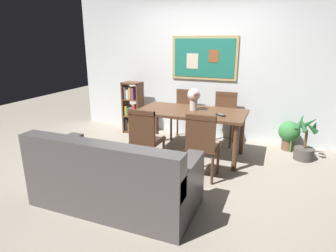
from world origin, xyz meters
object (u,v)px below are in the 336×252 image
dining_table (191,116)px  potted_palm (305,144)px  dining_chair_near_right (202,141)px  dining_chair_far_left (184,110)px  tv_remote (221,115)px  leather_couch (113,180)px  bookshelf (133,109)px  dining_chair_far_right (224,114)px  dining_chair_near_left (145,135)px  potted_ivy (289,134)px  flower_vase (194,97)px

dining_table → potted_palm: 1.80m
dining_table → dining_chair_near_right: bearing=-63.2°
dining_chair_far_left → dining_chair_near_right: bearing=-63.7°
dining_chair_far_left → tv_remote: dining_chair_far_left is taller
leather_couch → bookshelf: size_ratio=1.78×
dining_chair_far_right → dining_chair_near_right: size_ratio=1.00×
dining_table → potted_palm: (1.69, 0.48, -0.40)m
potted_palm → leather_couch: bearing=-132.8°
dining_chair_near_left → potted_ivy: dining_chair_near_left is taller
potted_palm → bookshelf: bearing=175.5°
dining_chair_near_right → potted_palm: size_ratio=1.27×
potted_ivy → flower_vase: bearing=-152.2°
potted_palm → dining_chair_near_right: bearing=-136.5°
leather_couch → bookshelf: bookshelf is taller
bookshelf → dining_chair_near_left: bearing=-56.0°
dining_chair_far_right → potted_palm: bearing=-12.4°
dining_chair_far_right → flower_vase: (-0.36, -0.71, 0.41)m
dining_chair_far_left → bookshelf: (-1.07, -0.04, -0.07)m
bookshelf → potted_ivy: (2.91, 0.10, -0.18)m
potted_palm → dining_chair_far_right: bearing=167.6°
bookshelf → potted_ivy: 2.92m
dining_chair_near_right → leather_couch: dining_chair_near_right is taller
potted_palm → potted_ivy: bearing=123.0°
leather_couch → flower_vase: size_ratio=5.27×
potted_ivy → tv_remote: 1.45m
bookshelf → tv_remote: size_ratio=6.49×
leather_couch → tv_remote: 1.86m
potted_palm → tv_remote: tv_remote is taller
dining_chair_far_right → bookshelf: bearing=-178.6°
dining_chair_near_left → leather_couch: dining_chair_near_left is taller
dining_chair_near_left → tv_remote: bearing=37.4°
dining_table → dining_chair_near_left: bearing=-116.6°
dining_chair_near_right → tv_remote: dining_chair_near_right is taller
dining_chair_far_left → dining_table: bearing=-64.2°
dining_chair_far_right → leather_couch: 2.62m
dining_chair_near_left → tv_remote: 1.14m
flower_vase → dining_chair_far_left: bearing=118.6°
dining_chair_far_right → dining_chair_far_left: size_ratio=1.00×
dining_table → dining_chair_far_right: bearing=64.0°
dining_table → potted_ivy: size_ratio=3.09×
dining_chair_far_left → flower_vase: (0.38, -0.70, 0.41)m
dining_chair_near_left → bookshelf: bookshelf is taller
dining_chair_near_left → dining_chair_far_left: (0.04, 1.57, 0.00)m
dining_table → flower_vase: 0.31m
dining_chair_far_right → tv_remote: dining_chair_far_right is taller
dining_chair_far_right → tv_remote: size_ratio=5.85×
dining_table → bookshelf: bookshelf is taller
dining_chair_far_left → tv_remote: size_ratio=5.85×
dining_table → dining_chair_near_left: (-0.41, -0.81, -0.11)m
dining_chair_near_right → leather_couch: bearing=-127.3°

